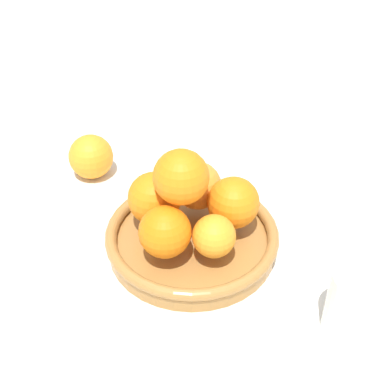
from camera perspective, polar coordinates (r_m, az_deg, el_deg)
name	(u,v)px	position (r m, az deg, el deg)	size (l,w,h in m)	color
ground_plane	(192,248)	(0.86, 0.00, -5.96)	(4.00, 4.00, 0.00)	silver
fruit_bowl	(192,238)	(0.85, 0.00, -4.96)	(0.27, 0.27, 0.04)	#A57238
orange_pile	(189,201)	(0.80, -0.33, -0.98)	(0.20, 0.20, 0.15)	orange
stray_orange	(91,157)	(1.01, -10.72, 3.73)	(0.08, 0.08, 0.08)	orange
drinking_glass	(357,305)	(0.74, 17.15, -11.43)	(0.08, 0.08, 0.11)	silver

